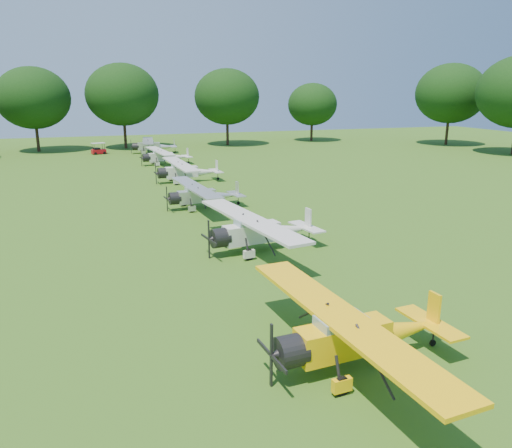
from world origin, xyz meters
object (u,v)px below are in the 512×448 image
(aircraft_7, at_px, (152,145))
(aircraft_2, at_px, (356,332))
(aircraft_5, at_px, (186,170))
(aircraft_6, at_px, (164,155))
(aircraft_3, at_px, (260,229))
(aircraft_4, at_px, (202,194))
(golf_cart, at_px, (98,150))

(aircraft_7, bearing_deg, aircraft_2, -84.65)
(aircraft_5, bearing_deg, aircraft_6, 88.50)
(aircraft_2, distance_m, aircraft_6, 48.33)
(aircraft_2, bearing_deg, aircraft_5, 83.60)
(aircraft_7, bearing_deg, aircraft_3, -83.65)
(aircraft_2, bearing_deg, aircraft_4, 84.99)
(aircraft_2, xyz_separation_m, aircraft_4, (0.20, 24.19, -0.12))
(aircraft_3, distance_m, golf_cart, 49.31)
(aircraft_3, bearing_deg, aircraft_2, -103.64)
(aircraft_2, height_order, golf_cart, aircraft_2)
(aircraft_6, relative_size, aircraft_7, 0.95)
(aircraft_5, distance_m, golf_cart, 26.92)
(aircraft_2, height_order, aircraft_3, aircraft_3)
(aircraft_2, bearing_deg, aircraft_6, 84.44)
(aircraft_3, xyz_separation_m, aircraft_5, (0.14, 22.93, -0.05))
(aircraft_6, relative_size, golf_cart, 4.68)
(aircraft_5, relative_size, golf_cart, 5.01)
(aircraft_2, relative_size, aircraft_4, 1.11)
(aircraft_4, distance_m, aircraft_7, 35.97)
(aircraft_4, distance_m, aircraft_6, 24.14)
(aircraft_2, bearing_deg, aircraft_7, 84.61)
(aircraft_4, distance_m, golf_cart, 37.93)
(aircraft_7, bearing_deg, golf_cart, 175.92)
(aircraft_3, bearing_deg, aircraft_4, 85.01)
(aircraft_7, xyz_separation_m, golf_cart, (-7.46, 1.35, -0.66))
(aircraft_6, bearing_deg, aircraft_7, 83.73)
(aircraft_3, distance_m, aircraft_5, 22.93)
(aircraft_2, distance_m, golf_cart, 61.86)
(aircraft_6, height_order, golf_cart, aircraft_6)
(aircraft_2, xyz_separation_m, aircraft_5, (1.16, 35.72, -0.03))
(aircraft_5, bearing_deg, aircraft_3, -93.22)
(aircraft_4, bearing_deg, aircraft_6, 83.19)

